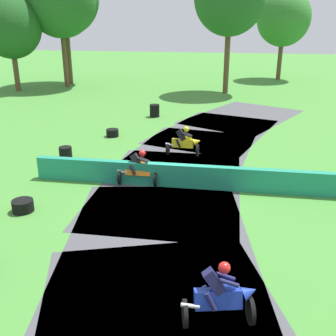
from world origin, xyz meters
TOP-DOWN VIEW (x-y plane):
  - ground_plane at (0.00, 0.00)m, footprint 120.00×120.00m
  - track_asphalt at (1.29, -0.01)m, footprint 10.10×33.72m
  - safety_barrier at (5.26, -0.02)m, footprint 21.14×0.38m
  - motorcycle_lead_yellow at (0.12, 3.70)m, footprint 1.69×0.75m
  - motorcycle_chase_orange at (-1.15, 0.01)m, footprint 1.68×0.80m
  - motorcycle_trailing_blue at (2.20, -7.08)m, footprint 1.68×1.04m
  - tire_stack_near at (-2.71, 11.08)m, footprint 0.62×0.62m
  - tire_stack_mid_a at (-4.12, 6.25)m, footprint 0.66×0.66m
  - tire_stack_mid_b at (-5.14, 2.27)m, footprint 0.57×0.57m
  - tire_stack_far at (-4.53, -2.90)m, footprint 0.71×0.71m
  - tree_far_right at (-16.27, 18.72)m, footprint 5.06×5.06m
  - tree_behind_barrier at (6.75, 29.12)m, footprint 5.20×5.20m

SIDE VIEW (x-z plane):
  - ground_plane at x=0.00m, z-range 0.00..0.00m
  - track_asphalt at x=1.29m, z-range 0.00..0.01m
  - tire_stack_mid_a at x=-4.12m, z-range 0.00..0.40m
  - tire_stack_far at x=-4.53m, z-range 0.00..0.40m
  - tire_stack_mid_b at x=-5.14m, z-range 0.00..0.60m
  - tire_stack_near at x=-2.71m, z-range 0.00..0.80m
  - safety_barrier at x=5.26m, z-range 0.00..0.90m
  - motorcycle_trailing_blue at x=2.20m, z-range -0.07..1.36m
  - motorcycle_chase_orange at x=-1.15m, z-range -0.07..1.36m
  - motorcycle_lead_yellow at x=0.12m, z-range -0.05..1.37m
  - tree_far_right at x=-16.27m, z-range 1.33..9.34m
  - tree_behind_barrier at x=6.75m, z-range 1.59..10.26m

